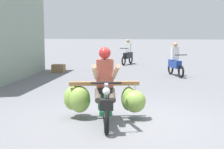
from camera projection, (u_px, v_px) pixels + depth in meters
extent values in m
plane|color=slate|center=(121.00, 121.00, 7.01)|extent=(120.00, 120.00, 0.00)
torus|color=black|center=(106.00, 119.00, 6.10)|extent=(0.19, 0.56, 0.56)
torus|color=black|center=(104.00, 105.00, 7.29)|extent=(0.19, 0.56, 0.56)
cube|color=#196638|center=(105.00, 111.00, 6.59)|extent=(0.35, 0.60, 0.08)
cube|color=#196638|center=(105.00, 98.00, 6.96)|extent=(0.40, 0.68, 0.36)
cube|color=black|center=(105.00, 88.00, 6.86)|extent=(0.37, 0.64, 0.10)
cylinder|color=gray|center=(106.00, 101.00, 6.12)|extent=(0.12, 0.29, 0.69)
cylinder|color=black|center=(106.00, 83.00, 6.03)|extent=(0.56, 0.15, 0.04)
sphere|color=silver|center=(106.00, 91.00, 5.97)|extent=(0.14, 0.14, 0.14)
cube|color=black|center=(106.00, 105.00, 5.96)|extent=(0.27, 0.20, 0.20)
cube|color=#196638|center=(106.00, 103.00, 6.06)|extent=(0.15, 0.29, 0.04)
cube|color=olive|center=(104.00, 83.00, 7.07)|extent=(1.49, 0.39, 0.08)
cube|color=olive|center=(104.00, 83.00, 7.26)|extent=(1.34, 0.34, 0.06)
ellipsoid|color=olive|center=(76.00, 96.00, 7.36)|extent=(0.35, 0.32, 0.56)
cylinder|color=#998459|center=(75.00, 83.00, 7.32)|extent=(0.02, 0.02, 0.09)
ellipsoid|color=#89AD4C|center=(129.00, 99.00, 7.17)|extent=(0.35, 0.32, 0.52)
cylinder|color=#998459|center=(129.00, 85.00, 7.13)|extent=(0.02, 0.02, 0.12)
ellipsoid|color=#84A747|center=(135.00, 101.00, 7.08)|extent=(0.48, 0.44, 0.48)
cylinder|color=#998459|center=(135.00, 88.00, 7.04)|extent=(0.02, 0.02, 0.18)
ellipsoid|color=#81A544|center=(72.00, 98.00, 7.18)|extent=(0.45, 0.43, 0.50)
cylinder|color=#998459|center=(72.00, 85.00, 7.14)|extent=(0.02, 0.02, 0.12)
ellipsoid|color=#81A544|center=(80.00, 99.00, 7.11)|extent=(0.54, 0.50, 0.58)
cylinder|color=#998459|center=(79.00, 85.00, 7.07)|extent=(0.02, 0.02, 0.09)
cube|color=#994738|center=(105.00, 73.00, 6.69)|extent=(0.38, 0.28, 0.56)
sphere|color=#B22626|center=(105.00, 53.00, 6.62)|extent=(0.24, 0.24, 0.24)
cylinder|color=tan|center=(116.00, 72.00, 6.36)|extent=(0.28, 0.72, 0.39)
cylinder|color=tan|center=(95.00, 72.00, 6.34)|extent=(0.18, 0.72, 0.39)
cylinder|color=#4C4238|center=(112.00, 95.00, 6.64)|extent=(0.21, 0.46, 0.27)
cylinder|color=#4C4238|center=(98.00, 95.00, 6.62)|extent=(0.21, 0.46, 0.27)
torus|color=black|center=(124.00, 61.00, 17.85)|extent=(0.22, 0.52, 0.52)
torus|color=black|center=(131.00, 59.00, 18.85)|extent=(0.22, 0.52, 0.52)
cube|color=black|center=(128.00, 55.00, 18.41)|extent=(0.47, 0.93, 0.32)
cylinder|color=black|center=(124.00, 48.00, 17.80)|extent=(0.49, 0.17, 0.04)
cube|color=silver|center=(128.00, 47.00, 18.36)|extent=(0.34, 0.27, 0.52)
sphere|color=tan|center=(128.00, 41.00, 18.30)|extent=(0.20, 0.20, 0.20)
torus|color=black|center=(181.00, 72.00, 13.20)|extent=(0.25, 0.52, 0.52)
torus|color=black|center=(171.00, 68.00, 14.27)|extent=(0.25, 0.52, 0.52)
cube|color=navy|center=(175.00, 64.00, 13.80)|extent=(0.53, 0.93, 0.32)
cylinder|color=black|center=(181.00, 55.00, 13.16)|extent=(0.48, 0.20, 0.04)
cube|color=silver|center=(175.00, 53.00, 13.76)|extent=(0.35, 0.29, 0.52)
sphere|color=tan|center=(175.00, 45.00, 13.69)|extent=(0.20, 0.20, 0.20)
cube|color=olive|center=(59.00, 68.00, 14.96)|extent=(0.56, 0.40, 0.36)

